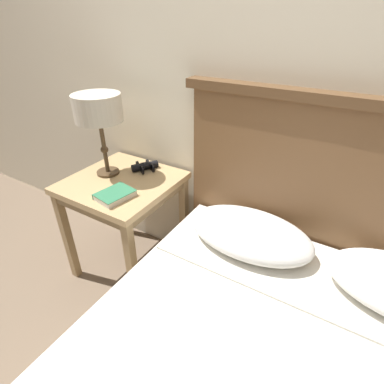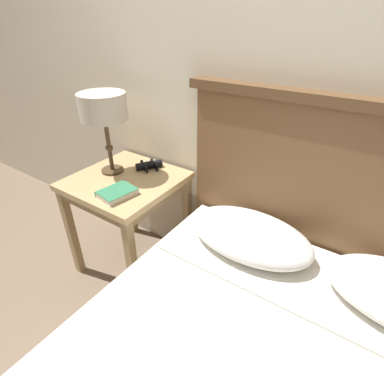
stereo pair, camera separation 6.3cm
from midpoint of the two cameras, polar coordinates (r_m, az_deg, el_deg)
ground_plane at (r=1.67m, az=-9.29°, el=-31.70°), size 20.00×20.00×0.00m
wall_back at (r=1.53m, az=11.41°, el=24.02°), size 8.00×0.06×2.60m
nightstand at (r=1.80m, az=-11.38°, el=0.14°), size 0.58×0.58×0.66m
table_lamp at (r=1.72m, az=-15.51°, el=14.93°), size 0.25×0.25×0.46m
book_on_nightstand at (r=1.59m, az=-13.02°, el=-0.13°), size 0.17×0.20×0.03m
binoculars_pair at (r=1.83m, az=-7.20°, el=5.09°), size 0.16×0.16×0.05m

